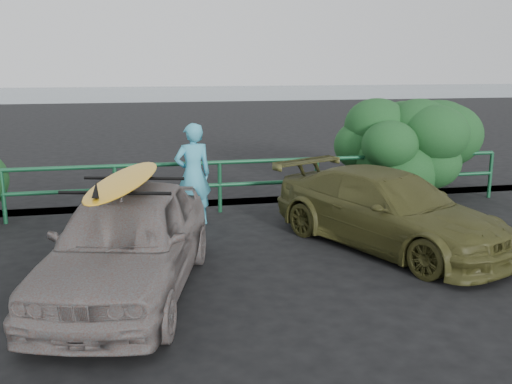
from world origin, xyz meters
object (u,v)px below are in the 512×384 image
(man, at_px, (193,174))
(surfboard, at_px, (125,180))
(guardrail, at_px, (169,189))
(olive_vehicle, at_px, (388,210))
(sedan, at_px, (128,241))

(man, xyz_separation_m, surfboard, (-1.16, -3.05, 0.54))
(guardrail, relative_size, surfboard, 5.24)
(olive_vehicle, xyz_separation_m, surfboard, (-4.05, -1.07, 0.87))
(sedan, relative_size, man, 2.19)
(sedan, distance_m, surfboard, 0.78)
(man, bearing_deg, surfboard, 58.08)
(olive_vehicle, bearing_deg, guardrail, 115.53)
(guardrail, xyz_separation_m, sedan, (-0.76, -3.81, 0.17))
(surfboard, bearing_deg, guardrail, 93.62)
(guardrail, height_order, man, man)
(olive_vehicle, relative_size, man, 2.25)
(sedan, relative_size, surfboard, 1.52)
(olive_vehicle, bearing_deg, man, 120.95)
(sedan, bearing_deg, olive_vehicle, 29.73)
(guardrail, bearing_deg, sedan, -101.31)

